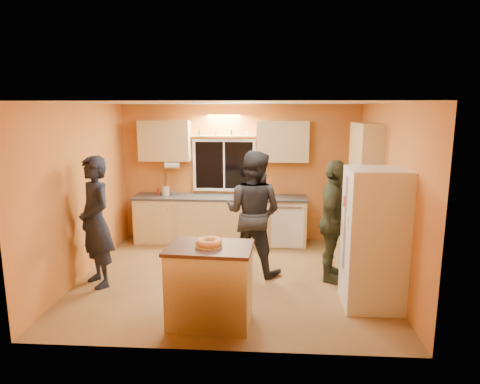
# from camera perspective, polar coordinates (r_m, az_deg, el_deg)

# --- Properties ---
(ground) EXTENTS (4.50, 4.50, 0.00)m
(ground) POSITION_cam_1_polar(r_m,az_deg,el_deg) (6.63, -1.18, -11.30)
(ground) COLOR brown
(ground) RESTS_ON ground
(room_shell) EXTENTS (4.54, 4.04, 2.61)m
(room_shell) POSITION_cam_1_polar(r_m,az_deg,el_deg) (6.59, 0.11, 3.19)
(room_shell) COLOR orange
(room_shell) RESTS_ON ground
(back_counter) EXTENTS (4.23, 0.62, 0.90)m
(back_counter) POSITION_cam_1_polar(r_m,az_deg,el_deg) (8.09, -0.07, -3.73)
(back_counter) COLOR tan
(back_counter) RESTS_ON ground
(right_counter) EXTENTS (0.62, 1.84, 0.90)m
(right_counter) POSITION_cam_1_polar(r_m,az_deg,el_deg) (7.07, 15.23, -6.37)
(right_counter) COLOR tan
(right_counter) RESTS_ON ground
(refrigerator) EXTENTS (0.72, 0.70, 1.80)m
(refrigerator) POSITION_cam_1_polar(r_m,az_deg,el_deg) (5.71, 17.42, -5.97)
(refrigerator) COLOR silver
(refrigerator) RESTS_ON ground
(island) EXTENTS (1.03, 0.73, 0.96)m
(island) POSITION_cam_1_polar(r_m,az_deg,el_deg) (5.17, -4.05, -12.19)
(island) COLOR tan
(island) RESTS_ON ground
(bundt_pastry) EXTENTS (0.31, 0.31, 0.09)m
(bundt_pastry) POSITION_cam_1_polar(r_m,az_deg,el_deg) (4.98, -4.14, -6.72)
(bundt_pastry) COLOR tan
(bundt_pastry) RESTS_ON island
(person_left) EXTENTS (0.80, 0.81, 1.88)m
(person_left) POSITION_cam_1_polar(r_m,az_deg,el_deg) (6.42, -18.70, -3.79)
(person_left) COLOR black
(person_left) RESTS_ON ground
(person_center) EXTENTS (1.13, 1.01, 1.91)m
(person_center) POSITION_cam_1_polar(r_m,az_deg,el_deg) (6.55, 1.77, -2.79)
(person_center) COLOR black
(person_center) RESTS_ON ground
(person_right) EXTENTS (0.75, 1.14, 1.80)m
(person_right) POSITION_cam_1_polar(r_m,az_deg,el_deg) (6.40, 12.33, -3.85)
(person_right) COLOR #323723
(person_right) RESTS_ON ground
(mixing_bowl) EXTENTS (0.51, 0.51, 0.09)m
(mixing_bowl) POSITION_cam_1_polar(r_m,az_deg,el_deg) (7.95, 0.66, -0.33)
(mixing_bowl) COLOR black
(mixing_bowl) RESTS_ON back_counter
(utensil_crock) EXTENTS (0.14, 0.14, 0.17)m
(utensil_crock) POSITION_cam_1_polar(r_m,az_deg,el_deg) (8.23, -9.88, 0.17)
(utensil_crock) COLOR beige
(utensil_crock) RESTS_ON back_counter
(potted_plant) EXTENTS (0.31, 0.29, 0.27)m
(potted_plant) POSITION_cam_1_polar(r_m,az_deg,el_deg) (6.37, 16.07, -2.88)
(potted_plant) COLOR gray
(potted_plant) RESTS_ON right_counter
(red_box) EXTENTS (0.19, 0.16, 0.07)m
(red_box) POSITION_cam_1_polar(r_m,az_deg,el_deg) (7.56, 15.04, -1.41)
(red_box) COLOR #9E2A18
(red_box) RESTS_ON right_counter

